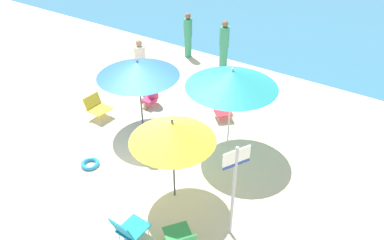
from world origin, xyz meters
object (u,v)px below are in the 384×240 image
object	(u,v)px
umbrella_yellow	(172,131)
beach_chair_c	(174,144)
beach_chair_d	(180,238)
beach_bag	(152,159)
person_b	(188,35)
swim_ring	(90,164)
warning_sign	(234,180)
person_c	(152,92)
umbrella_blue	(138,69)
umbrella_teal	(232,79)
beach_chair_e	(97,106)
person_a	(141,65)
beach_chair_a	(128,229)
beach_chair_b	(222,107)
person_d	(224,45)

from	to	relation	value
umbrella_yellow	beach_chair_c	world-z (taller)	umbrella_yellow
beach_chair_d	beach_bag	distance (m)	2.44
person_b	swim_ring	size ratio (longest dim) A/B	3.78
swim_ring	warning_sign	bearing A→B (deg)	2.35
person_c	umbrella_blue	bearing A→B (deg)	28.28
warning_sign	beach_bag	size ratio (longest dim) A/B	7.29
umbrella_yellow	beach_chair_c	bearing A→B (deg)	127.11
umbrella_blue	umbrella_teal	bearing A→B (deg)	11.73
umbrella_blue	umbrella_yellow	xyz separation A→B (m)	(2.21, -1.57, -0.04)
person_c	person_b	bearing A→B (deg)	-160.32
umbrella_blue	umbrella_teal	distance (m)	2.38
beach_chair_e	person_a	distance (m)	1.96
beach_chair_a	umbrella_teal	bearing A→B (deg)	-0.47
umbrella_yellow	beach_chair_d	size ratio (longest dim) A/B	2.53
beach_chair_c	beach_chair_b	bearing A→B (deg)	136.38
beach_chair_e	person_c	distance (m)	1.59
umbrella_yellow	person_c	bearing A→B (deg)	136.56
person_a	beach_chair_b	bearing A→B (deg)	-45.39
umbrella_blue	swim_ring	bearing A→B (deg)	-89.09
umbrella_yellow	beach_chair_a	bearing A→B (deg)	-89.30
beach_chair_e	person_a	size ratio (longest dim) A/B	0.38
person_c	beach_bag	size ratio (longest dim) A/B	3.19
umbrella_yellow	person_b	bearing A→B (deg)	122.41
person_c	swim_ring	distance (m)	2.97
beach_chair_b	umbrella_teal	bearing A→B (deg)	-9.25
umbrella_blue	beach_chair_c	xyz separation A→B (m)	(1.41, -0.50, -1.38)
beach_chair_d	person_a	world-z (taller)	person_a
beach_chair_d	person_b	xyz separation A→B (m)	(-4.66, 6.98, 0.52)
person_a	person_b	size ratio (longest dim) A/B	1.00
beach_bag	beach_chair_a	bearing A→B (deg)	-61.60
beach_chair_e	person_d	bearing A→B (deg)	74.37
umbrella_blue	person_c	world-z (taller)	umbrella_blue
beach_chair_a	beach_chair_b	xyz separation A→B (m)	(-0.71, 4.55, -0.04)
umbrella_blue	person_a	size ratio (longest dim) A/B	1.26
umbrella_yellow	person_a	distance (m)	4.81
person_c	umbrella_yellow	bearing A→B (deg)	48.61
person_c	umbrella_teal	bearing A→B (deg)	81.68
umbrella_teal	beach_chair_a	world-z (taller)	umbrella_teal
umbrella_yellow	beach_chair_b	xyz separation A→B (m)	(-0.69, 3.14, -1.35)
umbrella_teal	person_d	distance (m)	4.50
umbrella_blue	beach_bag	xyz separation A→B (m)	(1.19, -1.06, -1.55)
umbrella_yellow	person_b	xyz separation A→B (m)	(-3.79, 5.96, -0.83)
umbrella_blue	beach_chair_b	world-z (taller)	umbrella_blue
beach_chair_a	warning_sign	world-z (taller)	warning_sign
beach_bag	beach_chair_c	bearing A→B (deg)	69.05
person_c	swim_ring	size ratio (longest dim) A/B	2.07
umbrella_blue	beach_bag	bearing A→B (deg)	-41.46
person_a	person_c	size ratio (longest dim) A/B	1.82
warning_sign	beach_chair_e	bearing A→B (deg)	-168.37
beach_chair_b	swim_ring	size ratio (longest dim) A/B	1.63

